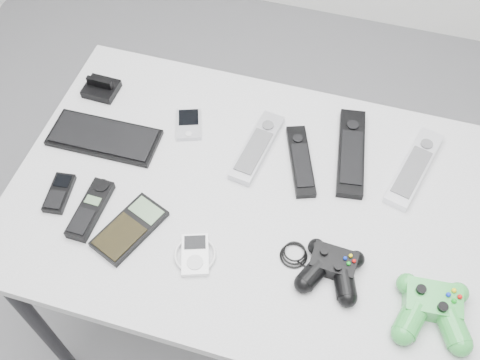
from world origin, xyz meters
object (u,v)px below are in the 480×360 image
(remote_silver_a, at_px, (257,147))
(calculator, at_px, (130,228))
(mobile_phone, at_px, (59,193))
(cordless_handset, at_px, (90,209))
(remote_black_b, at_px, (351,152))
(controller_black, at_px, (332,268))
(pda, at_px, (189,124))
(remote_silver_b, at_px, (414,167))
(controller_green, at_px, (433,308))
(pda_keyboard, at_px, (104,137))
(mp3_player, at_px, (195,255))
(desk, at_px, (258,214))
(remote_black_a, at_px, (301,160))

(remote_silver_a, height_order, calculator, remote_silver_a)
(mobile_phone, xyz_separation_m, cordless_handset, (0.09, -0.02, 0.00))
(remote_black_b, xyz_separation_m, controller_black, (0.01, -0.33, 0.01))
(pda, xyz_separation_m, remote_silver_a, (0.19, -0.02, 0.00))
(cordless_handset, bearing_deg, remote_silver_a, 42.69)
(calculator, bearing_deg, controller_black, 25.23)
(remote_silver_b, relative_size, controller_green, 1.46)
(pda_keyboard, xyz_separation_m, controller_green, (0.83, -0.23, 0.02))
(mp3_player, height_order, controller_black, controller_black)
(desk, xyz_separation_m, calculator, (-0.26, -0.16, 0.08))
(remote_black_a, bearing_deg, mp3_player, -138.03)
(cordless_handset, relative_size, controller_green, 0.94)
(pda, distance_m, mobile_phone, 0.36)
(remote_black_b, bearing_deg, remote_silver_b, -9.50)
(remote_black_a, bearing_deg, desk, -138.83)
(desk, distance_m, remote_black_a, 0.17)
(remote_silver_a, height_order, remote_black_b, same)
(mobile_phone, bearing_deg, remote_black_b, 18.52)
(desk, height_order, remote_black_b, remote_black_b)
(desk, xyz_separation_m, remote_silver_b, (0.34, 0.19, 0.08))
(remote_silver_a, bearing_deg, mobile_phone, -139.35)
(controller_green, bearing_deg, pda, 147.59)
(remote_silver_a, relative_size, mp3_player, 2.27)
(desk, distance_m, pda, 0.29)
(calculator, bearing_deg, pda, 107.37)
(pda, distance_m, cordless_handset, 0.33)
(mobile_phone, bearing_deg, pda_keyboard, 72.70)
(pda_keyboard, xyz_separation_m, calculator, (0.16, -0.23, 0.00))
(remote_silver_b, xyz_separation_m, cordless_handset, (-0.70, -0.33, -0.00))
(remote_silver_a, bearing_deg, remote_black_b, 20.72)
(remote_silver_a, xyz_separation_m, cordless_handset, (-0.32, -0.28, 0.00))
(controller_black, bearing_deg, calculator, -173.63)
(pda_keyboard, xyz_separation_m, controller_black, (0.62, -0.20, 0.01))
(controller_black, bearing_deg, cordless_handset, -176.29)
(pda_keyboard, distance_m, calculator, 0.28)
(remote_black_a, bearing_deg, remote_silver_b, -8.60)
(pda, bearing_deg, mp3_player, -88.12)
(remote_black_a, bearing_deg, calculator, -158.51)
(calculator, bearing_deg, cordless_handset, -168.87)
(controller_black, bearing_deg, mp3_player, -167.86)
(remote_black_b, bearing_deg, cordless_handset, -156.79)
(pda, height_order, remote_silver_a, remote_silver_a)
(mobile_phone, bearing_deg, remote_silver_b, 13.71)
(pda_keyboard, distance_m, controller_black, 0.65)
(remote_silver_b, bearing_deg, mp3_player, -124.45)
(calculator, bearing_deg, mobile_phone, -170.15)
(cordless_handset, relative_size, calculator, 0.93)
(remote_silver_a, height_order, mobile_phone, remote_silver_a)
(remote_silver_a, distance_m, cordless_handset, 0.43)
(calculator, distance_m, controller_green, 0.67)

